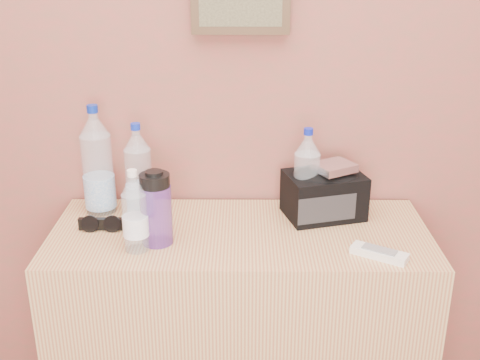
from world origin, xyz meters
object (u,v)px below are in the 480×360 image
at_px(pet_large_b, 139,176).
at_px(ac_remote, 379,253).
at_px(dresser, 240,330).
at_px(foil_packet, 334,167).
at_px(nalgene_bottle, 156,208).
at_px(pet_large_a, 98,166).
at_px(pet_large_c, 306,179).
at_px(sunglasses, 102,224).
at_px(toiletry_bag, 324,192).
at_px(pet_small, 135,215).

xyz_separation_m(pet_large_b, ac_remote, (0.71, -0.27, -0.12)).
bearing_deg(ac_remote, pet_large_b, -170.03).
bearing_deg(dresser, foil_packet, 18.54).
xyz_separation_m(dresser, nalgene_bottle, (-0.24, -0.07, 0.47)).
bearing_deg(pet_large_a, pet_large_b, -12.85).
bearing_deg(pet_large_a, nalgene_bottle, -45.85).
distance_m(dresser, nalgene_bottle, 0.53).
relative_size(pet_large_c, sunglasses, 2.07).
bearing_deg(pet_large_a, foil_packet, -3.83).
relative_size(pet_large_c, foil_packet, 2.57).
relative_size(pet_large_a, pet_large_b, 1.16).
xyz_separation_m(sunglasses, foil_packet, (0.71, 0.09, 0.15)).
xyz_separation_m(sunglasses, ac_remote, (0.81, -0.17, -0.01)).
distance_m(dresser, ac_remote, 0.56).
distance_m(dresser, toiletry_bag, 0.53).
xyz_separation_m(pet_large_b, foil_packet, (0.61, -0.02, 0.04)).
bearing_deg(sunglasses, toiletry_bag, 8.74).
height_order(pet_large_b, foil_packet, pet_large_b).
bearing_deg(pet_large_a, ac_remote, -19.76).
height_order(pet_large_c, pet_small, pet_large_c).
relative_size(pet_large_b, foil_packet, 2.66).
relative_size(pet_large_a, toiletry_bag, 1.50).
distance_m(sunglasses, foil_packet, 0.73).
bearing_deg(sunglasses, pet_small, -44.65).
height_order(sunglasses, toiletry_bag, toiletry_bag).
height_order(pet_large_a, pet_small, pet_large_a).
distance_m(pet_large_a, foil_packet, 0.75).
xyz_separation_m(pet_small, sunglasses, (-0.13, 0.13, -0.09)).
relative_size(pet_large_c, ac_remote, 1.88).
bearing_deg(foil_packet, dresser, -161.46).
relative_size(sunglasses, foil_packet, 1.24).
height_order(pet_large_a, foil_packet, pet_large_a).
height_order(pet_large_a, toiletry_bag, pet_large_a).
bearing_deg(pet_large_a, dresser, -17.94).
bearing_deg(nalgene_bottle, toiletry_bag, 20.56).
bearing_deg(nalgene_bottle, dresser, 16.86).
height_order(dresser, pet_large_a, pet_large_a).
bearing_deg(foil_packet, sunglasses, -173.06).
bearing_deg(pet_large_c, pet_large_a, 175.97).
bearing_deg(pet_large_a, pet_small, -58.54).
bearing_deg(pet_large_a, sunglasses, -76.39).
bearing_deg(pet_small, nalgene_bottle, 38.14).
bearing_deg(sunglasses, pet_large_a, 103.56).
xyz_separation_m(pet_large_c, nalgene_bottle, (-0.45, -0.17, -0.02)).
height_order(pet_large_c, ac_remote, pet_large_c).
relative_size(pet_large_a, nalgene_bottle, 1.59).
bearing_deg(pet_small, ac_remote, -3.46).
distance_m(pet_large_b, ac_remote, 0.77).
distance_m(pet_large_b, toiletry_bag, 0.59).
bearing_deg(toiletry_bag, dresser, -171.95).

